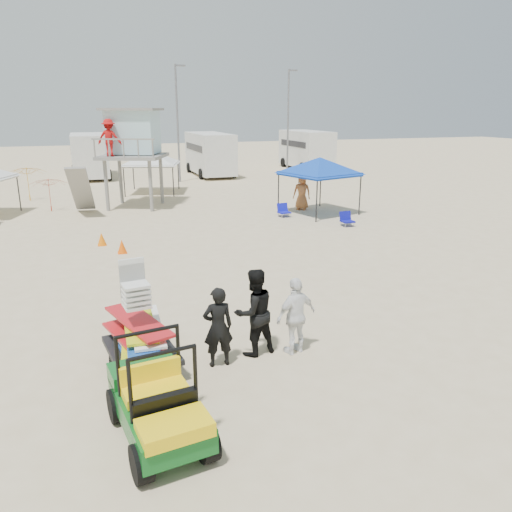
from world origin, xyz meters
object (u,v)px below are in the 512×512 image
object	(u,v)px
surf_trailer	(139,332)
lifeguard_tower	(130,136)
man_left	(218,327)
utility_cart	(157,396)
canopy_blue	(320,160)

from	to	relation	value
surf_trailer	lifeguard_tower	size ratio (longest dim) A/B	0.46
surf_trailer	man_left	distance (m)	1.54
lifeguard_tower	utility_cart	bearing A→B (deg)	-94.88
man_left	canopy_blue	world-z (taller)	canopy_blue
surf_trailer	canopy_blue	size ratio (longest dim) A/B	0.62
man_left	surf_trailer	bearing A→B (deg)	-9.92
surf_trailer	man_left	size ratio (longest dim) A/B	1.38
utility_cart	canopy_blue	bearing A→B (deg)	56.31
surf_trailer	man_left	bearing A→B (deg)	-11.21
utility_cart	surf_trailer	size ratio (longest dim) A/B	1.01
utility_cart	canopy_blue	size ratio (longest dim) A/B	0.63
surf_trailer	lifeguard_tower	bearing A→B (deg)	84.51
surf_trailer	canopy_blue	bearing A→B (deg)	51.86
canopy_blue	surf_trailer	bearing A→B (deg)	-128.14
utility_cart	man_left	distance (m)	2.54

